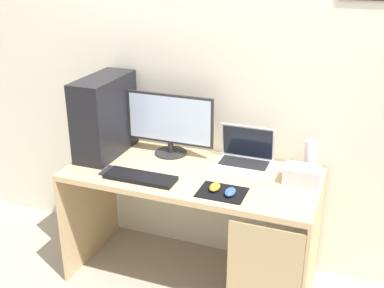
{
  "coord_description": "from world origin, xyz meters",
  "views": [
    {
      "loc": [
        0.91,
        -2.39,
        1.99
      ],
      "look_at": [
        0.0,
        0.0,
        0.94
      ],
      "focal_mm": 44.5,
      "sensor_mm": 36.0,
      "label": 1
    }
  ],
  "objects_px": {
    "speaker": "(310,156)",
    "mouse_right": "(230,192)",
    "pc_tower": "(105,116)",
    "keyboard": "(140,177)",
    "projector": "(302,175)",
    "monitor": "(170,124)",
    "cell_phone": "(109,171)",
    "laptop": "(245,157)",
    "mouse_left": "(215,187)"
  },
  "relations": [
    {
      "from": "monitor",
      "to": "laptop",
      "type": "height_order",
      "value": "monitor"
    },
    {
      "from": "pc_tower",
      "to": "speaker",
      "type": "bearing_deg",
      "value": 7.84
    },
    {
      "from": "mouse_right",
      "to": "cell_phone",
      "type": "height_order",
      "value": "mouse_right"
    },
    {
      "from": "pc_tower",
      "to": "mouse_right",
      "type": "height_order",
      "value": "pc_tower"
    },
    {
      "from": "projector",
      "to": "cell_phone",
      "type": "xyz_separation_m",
      "value": [
        -1.1,
        -0.26,
        -0.04
      ]
    },
    {
      "from": "monitor",
      "to": "keyboard",
      "type": "distance_m",
      "value": 0.44
    },
    {
      "from": "laptop",
      "to": "cell_phone",
      "type": "height_order",
      "value": "laptop"
    },
    {
      "from": "keyboard",
      "to": "cell_phone",
      "type": "xyz_separation_m",
      "value": [
        -0.22,
        0.03,
        -0.01
      ]
    },
    {
      "from": "projector",
      "to": "monitor",
      "type": "bearing_deg",
      "value": 172.91
    },
    {
      "from": "speaker",
      "to": "cell_phone",
      "type": "xyz_separation_m",
      "value": [
        -1.12,
        -0.42,
        -0.09
      ]
    },
    {
      "from": "pc_tower",
      "to": "mouse_right",
      "type": "xyz_separation_m",
      "value": [
        0.92,
        -0.28,
        -0.23
      ]
    },
    {
      "from": "monitor",
      "to": "projector",
      "type": "height_order",
      "value": "monitor"
    },
    {
      "from": "laptop",
      "to": "projector",
      "type": "distance_m",
      "value": 0.39
    },
    {
      "from": "pc_tower",
      "to": "monitor",
      "type": "xyz_separation_m",
      "value": [
        0.39,
        0.12,
        -0.04
      ]
    },
    {
      "from": "monitor",
      "to": "speaker",
      "type": "distance_m",
      "value": 0.88
    },
    {
      "from": "speaker",
      "to": "mouse_left",
      "type": "bearing_deg",
      "value": -136.23
    },
    {
      "from": "mouse_left",
      "to": "cell_phone",
      "type": "bearing_deg",
      "value": 179.47
    },
    {
      "from": "monitor",
      "to": "projector",
      "type": "bearing_deg",
      "value": -7.09
    },
    {
      "from": "speaker",
      "to": "projector",
      "type": "height_order",
      "value": "speaker"
    },
    {
      "from": "speaker",
      "to": "laptop",
      "type": "bearing_deg",
      "value": -175.55
    },
    {
      "from": "speaker",
      "to": "mouse_right",
      "type": "bearing_deg",
      "value": -127.89
    },
    {
      "from": "speaker",
      "to": "projector",
      "type": "bearing_deg",
      "value": -97.13
    },
    {
      "from": "projector",
      "to": "mouse_right",
      "type": "height_order",
      "value": "projector"
    },
    {
      "from": "monitor",
      "to": "mouse_right",
      "type": "bearing_deg",
      "value": -37.62
    },
    {
      "from": "laptop",
      "to": "speaker",
      "type": "bearing_deg",
      "value": 4.45
    },
    {
      "from": "laptop",
      "to": "keyboard",
      "type": "xyz_separation_m",
      "value": [
        -0.51,
        -0.42,
        -0.04
      ]
    },
    {
      "from": "projector",
      "to": "mouse_left",
      "type": "relative_size",
      "value": 2.08
    },
    {
      "from": "mouse_left",
      "to": "mouse_right",
      "type": "xyz_separation_m",
      "value": [
        0.1,
        -0.03,
        0.0
      ]
    },
    {
      "from": "speaker",
      "to": "keyboard",
      "type": "relative_size",
      "value": 0.47
    },
    {
      "from": "speaker",
      "to": "projector",
      "type": "distance_m",
      "value": 0.17
    },
    {
      "from": "speaker",
      "to": "projector",
      "type": "relative_size",
      "value": 0.99
    },
    {
      "from": "keyboard",
      "to": "mouse_left",
      "type": "height_order",
      "value": "mouse_left"
    },
    {
      "from": "speaker",
      "to": "mouse_right",
      "type": "relative_size",
      "value": 2.06
    },
    {
      "from": "mouse_left",
      "to": "cell_phone",
      "type": "height_order",
      "value": "mouse_left"
    },
    {
      "from": "monitor",
      "to": "mouse_right",
      "type": "relative_size",
      "value": 6.02
    },
    {
      "from": "laptop",
      "to": "speaker",
      "type": "distance_m",
      "value": 0.39
    },
    {
      "from": "pc_tower",
      "to": "cell_phone",
      "type": "distance_m",
      "value": 0.38
    },
    {
      "from": "pc_tower",
      "to": "mouse_right",
      "type": "bearing_deg",
      "value": -17.01
    },
    {
      "from": "pc_tower",
      "to": "mouse_left",
      "type": "relative_size",
      "value": 5.25
    },
    {
      "from": "projector",
      "to": "laptop",
      "type": "bearing_deg",
      "value": 160.55
    },
    {
      "from": "keyboard",
      "to": "mouse_right",
      "type": "xyz_separation_m",
      "value": [
        0.54,
        -0.01,
        0.01
      ]
    },
    {
      "from": "monitor",
      "to": "laptop",
      "type": "xyz_separation_m",
      "value": [
        0.49,
        0.02,
        -0.16
      ]
    },
    {
      "from": "laptop",
      "to": "projector",
      "type": "bearing_deg",
      "value": -19.45
    },
    {
      "from": "pc_tower",
      "to": "mouse_left",
      "type": "bearing_deg",
      "value": -17.27
    },
    {
      "from": "pc_tower",
      "to": "mouse_right",
      "type": "distance_m",
      "value": 0.99
    },
    {
      "from": "mouse_left",
      "to": "cell_phone",
      "type": "distance_m",
      "value": 0.67
    },
    {
      "from": "mouse_right",
      "to": "monitor",
      "type": "bearing_deg",
      "value": 142.38
    },
    {
      "from": "keyboard",
      "to": "projector",
      "type": "bearing_deg",
      "value": 18.38
    },
    {
      "from": "monitor",
      "to": "mouse_right",
      "type": "xyz_separation_m",
      "value": [
        0.52,
        -0.4,
        -0.19
      ]
    },
    {
      "from": "monitor",
      "to": "keyboard",
      "type": "xyz_separation_m",
      "value": [
        -0.02,
        -0.4,
        -0.2
      ]
    }
  ]
}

